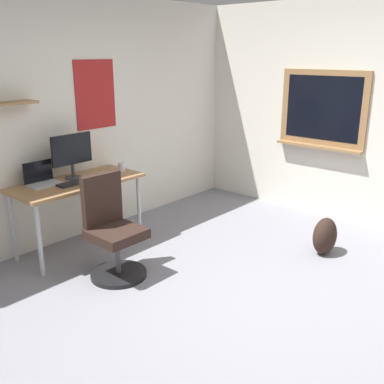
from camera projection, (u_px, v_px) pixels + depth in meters
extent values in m
plane|color=gray|center=(259.00, 309.00, 3.62)|extent=(5.20, 5.20, 0.00)
cube|color=silver|center=(72.00, 120.00, 4.77)|extent=(5.00, 0.10, 2.60)
cube|color=#A51E1E|center=(95.00, 95.00, 4.87)|extent=(0.52, 0.01, 0.74)
cube|color=#997047|center=(323.00, 108.00, 5.37)|extent=(0.04, 1.10, 0.90)
cube|color=black|center=(322.00, 108.00, 5.36)|extent=(0.01, 0.94, 0.76)
cube|color=#997047|center=(318.00, 146.00, 5.48)|extent=(0.12, 1.10, 0.03)
cube|color=#997047|center=(77.00, 182.00, 4.52)|extent=(1.33, 0.61, 0.03)
cylinder|color=#B7B7BC|center=(39.00, 241.00, 4.05)|extent=(0.04, 0.04, 0.71)
cylinder|color=#B7B7BC|center=(139.00, 207.00, 4.91)|extent=(0.04, 0.04, 0.71)
cylinder|color=#B7B7BC|center=(13.00, 227.00, 4.36)|extent=(0.04, 0.04, 0.71)
cylinder|color=#B7B7BC|center=(111.00, 198.00, 5.22)|extent=(0.04, 0.04, 0.71)
cylinder|color=black|center=(119.00, 274.00, 4.15)|extent=(0.52, 0.52, 0.04)
cylinder|color=#4C4C51|center=(118.00, 255.00, 4.09)|extent=(0.05, 0.05, 0.34)
cube|color=black|center=(117.00, 234.00, 4.03)|extent=(0.44, 0.44, 0.09)
cube|color=black|center=(102.00, 199.00, 4.07)|extent=(0.40, 0.09, 0.48)
cube|color=#ADAFB5|center=(45.00, 184.00, 4.37)|extent=(0.31, 0.21, 0.02)
cube|color=black|center=(38.00, 171.00, 4.40)|extent=(0.31, 0.01, 0.21)
cylinder|color=#38383D|center=(73.00, 178.00, 4.61)|extent=(0.17, 0.17, 0.01)
cylinder|color=#38383D|center=(73.00, 171.00, 4.58)|extent=(0.03, 0.03, 0.14)
cube|color=black|center=(72.00, 149.00, 4.51)|extent=(0.46, 0.02, 0.31)
cube|color=black|center=(76.00, 183.00, 4.42)|extent=(0.37, 0.13, 0.02)
ellipsoid|color=#262628|center=(98.00, 176.00, 4.62)|extent=(0.10, 0.06, 0.03)
cylinder|color=silver|center=(121.00, 167.00, 4.89)|extent=(0.08, 0.08, 0.09)
ellipsoid|color=black|center=(325.00, 236.00, 4.56)|extent=(0.32, 0.22, 0.39)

